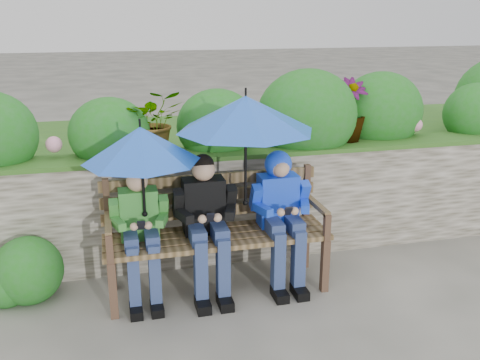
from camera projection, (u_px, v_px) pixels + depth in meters
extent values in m
plane|color=#53534C|center=(243.00, 292.00, 4.45)|extent=(60.00, 60.00, 0.00)
cube|color=brown|center=(223.00, 206.00, 4.99)|extent=(8.00, 0.40, 1.00)
cube|color=#2F5E23|center=(223.00, 153.00, 4.84)|extent=(8.00, 0.42, 0.04)
cube|color=#2F5E23|center=(201.00, 172.00, 6.11)|extent=(8.00, 2.00, 0.96)
ellipsoid|color=#1D7217|center=(110.00, 133.00, 4.68)|extent=(0.71, 0.57, 0.64)
ellipsoid|color=#1D7217|center=(217.00, 125.00, 4.95)|extent=(0.75, 0.60, 0.68)
ellipsoid|color=#1D7217|center=(307.00, 115.00, 5.07)|extent=(0.98, 0.78, 0.88)
ellipsoid|color=#1D7217|center=(380.00, 111.00, 5.44)|extent=(0.89, 0.71, 0.80)
ellipsoid|color=#1D7217|center=(476.00, 113.00, 5.64)|extent=(0.71, 0.57, 0.64)
sphere|color=pink|center=(54.00, 144.00, 4.55)|extent=(0.14, 0.14, 0.14)
sphere|color=pink|center=(234.00, 135.00, 4.92)|extent=(0.14, 0.14, 0.14)
sphere|color=pink|center=(415.00, 125.00, 5.35)|extent=(0.14, 0.14, 0.14)
imported|color=#1D7217|center=(155.00, 121.00, 4.70)|extent=(0.51, 0.44, 0.56)
imported|color=#1D7217|center=(349.00, 110.00, 5.13)|extent=(0.34, 0.34, 0.60)
sphere|color=#1D7217|center=(28.00, 271.00, 4.31)|extent=(0.56, 0.56, 0.56)
sphere|color=#1D7217|center=(6.00, 284.00, 4.24)|extent=(0.38, 0.38, 0.38)
cube|color=#4C3426|center=(113.00, 291.00, 4.01)|extent=(0.06, 0.06, 0.46)
cube|color=#4C3426|center=(112.00, 264.00, 4.43)|extent=(0.06, 0.06, 0.46)
cube|color=#4C3426|center=(325.00, 266.00, 4.41)|extent=(0.06, 0.06, 0.46)
cube|color=#4C3426|center=(305.00, 244.00, 4.83)|extent=(0.06, 0.06, 0.46)
cube|color=brown|center=(223.00, 247.00, 4.17)|extent=(1.83, 0.10, 0.04)
cube|color=brown|center=(219.00, 240.00, 4.29)|extent=(1.83, 0.10, 0.04)
cube|color=brown|center=(216.00, 234.00, 4.41)|extent=(1.83, 0.10, 0.04)
cube|color=brown|center=(213.00, 228.00, 4.53)|extent=(1.83, 0.10, 0.04)
cube|color=#4C3426|center=(107.00, 209.00, 4.31)|extent=(0.05, 0.05, 0.51)
cube|color=brown|center=(108.00, 224.00, 4.09)|extent=(0.05, 0.48, 0.04)
cube|color=#4C3426|center=(110.00, 249.00, 3.91)|extent=(0.05, 0.05, 0.22)
cube|color=#4C3426|center=(306.00, 192.00, 4.70)|extent=(0.05, 0.05, 0.51)
cube|color=brown|center=(317.00, 205.00, 4.48)|extent=(0.05, 0.48, 0.04)
cube|color=#4C3426|center=(327.00, 228.00, 4.30)|extent=(0.05, 0.05, 0.22)
cube|color=brown|center=(211.00, 211.00, 4.55)|extent=(1.83, 0.04, 0.09)
cube|color=brown|center=(211.00, 195.00, 4.50)|extent=(1.83, 0.04, 0.09)
cube|color=brown|center=(211.00, 179.00, 4.46)|extent=(1.83, 0.04, 0.09)
cube|color=#2F7F28|center=(139.00, 214.00, 4.23)|extent=(0.30, 0.18, 0.41)
sphere|color=tan|center=(137.00, 181.00, 4.13)|extent=(0.17, 0.17, 0.17)
sphere|color=#9F8B56|center=(137.00, 177.00, 4.13)|extent=(0.16, 0.16, 0.16)
cube|color=navy|center=(131.00, 239.00, 4.13)|extent=(0.11, 0.28, 0.11)
cube|color=navy|center=(134.00, 280.00, 4.08)|extent=(0.09, 0.10, 0.55)
cube|color=black|center=(136.00, 311.00, 4.10)|extent=(0.10, 0.19, 0.07)
cube|color=navy|center=(152.00, 237.00, 4.16)|extent=(0.11, 0.28, 0.11)
cube|color=navy|center=(155.00, 277.00, 4.11)|extent=(0.09, 0.10, 0.55)
cube|color=black|center=(157.00, 308.00, 4.14)|extent=(0.10, 0.19, 0.07)
cube|color=#2F7F28|center=(114.00, 212.00, 4.13)|extent=(0.07, 0.16, 0.23)
cube|color=#2F7F28|center=(119.00, 224.00, 4.05)|extent=(0.11, 0.19, 0.06)
sphere|color=tan|center=(134.00, 227.00, 4.00)|extent=(0.06, 0.06, 0.06)
cube|color=#2F7F28|center=(163.00, 207.00, 4.22)|extent=(0.07, 0.16, 0.23)
cube|color=#2F7F28|center=(162.00, 220.00, 4.12)|extent=(0.11, 0.19, 0.06)
sphere|color=tan|center=(148.00, 225.00, 4.02)|extent=(0.06, 0.06, 0.06)
cube|color=black|center=(141.00, 225.00, 4.00)|extent=(0.06, 0.07, 0.09)
cube|color=black|center=(204.00, 205.00, 4.34)|extent=(0.34, 0.20, 0.46)
sphere|color=tan|center=(203.00, 169.00, 4.23)|extent=(0.19, 0.19, 0.19)
sphere|color=black|center=(203.00, 165.00, 4.23)|extent=(0.18, 0.18, 0.18)
cube|color=navy|center=(197.00, 233.00, 4.23)|extent=(0.12, 0.32, 0.12)
cube|color=navy|center=(201.00, 274.00, 4.16)|extent=(0.10, 0.11, 0.56)
cube|color=black|center=(203.00, 305.00, 4.18)|extent=(0.11, 0.22, 0.08)
cube|color=navy|center=(219.00, 231.00, 4.27)|extent=(0.12, 0.32, 0.12)
cube|color=navy|center=(223.00, 271.00, 4.20)|extent=(0.10, 0.11, 0.56)
cube|color=black|center=(225.00, 302.00, 4.22)|extent=(0.11, 0.22, 0.08)
cube|color=black|center=(178.00, 203.00, 4.23)|extent=(0.08, 0.18, 0.25)
cube|color=black|center=(185.00, 216.00, 4.14)|extent=(0.13, 0.21, 0.07)
sphere|color=tan|center=(202.00, 219.00, 4.08)|extent=(0.07, 0.07, 0.07)
cube|color=black|center=(230.00, 198.00, 4.33)|extent=(0.08, 0.18, 0.25)
cube|color=black|center=(231.00, 212.00, 4.22)|extent=(0.13, 0.21, 0.07)
sphere|color=tan|center=(217.00, 218.00, 4.11)|extent=(0.07, 0.07, 0.07)
cube|color=black|center=(210.00, 218.00, 4.09)|extent=(0.06, 0.07, 0.09)
cube|color=blue|center=(278.00, 200.00, 4.49)|extent=(0.33, 0.19, 0.44)
sphere|color=tan|center=(279.00, 166.00, 4.38)|extent=(0.18, 0.18, 0.18)
sphere|color=blue|center=(278.00, 164.00, 4.41)|extent=(0.23, 0.23, 0.23)
sphere|color=tan|center=(281.00, 169.00, 4.35)|extent=(0.14, 0.14, 0.14)
cube|color=navy|center=(273.00, 226.00, 4.38)|extent=(0.11, 0.31, 0.11)
cube|color=navy|center=(278.00, 264.00, 4.32)|extent=(0.10, 0.11, 0.56)
cube|color=black|center=(280.00, 294.00, 4.34)|extent=(0.11, 0.21, 0.08)
cube|color=navy|center=(293.00, 224.00, 4.42)|extent=(0.11, 0.31, 0.11)
cube|color=navy|center=(298.00, 262.00, 4.36)|extent=(0.10, 0.11, 0.56)
cube|color=black|center=(300.00, 292.00, 4.38)|extent=(0.11, 0.21, 0.08)
cube|color=blue|center=(256.00, 197.00, 4.38)|extent=(0.08, 0.18, 0.24)
cube|color=blue|center=(263.00, 210.00, 4.29)|extent=(0.12, 0.20, 0.07)
sphere|color=tan|center=(281.00, 212.00, 4.24)|extent=(0.07, 0.07, 0.07)
cube|color=blue|center=(303.00, 193.00, 4.48)|extent=(0.08, 0.18, 0.24)
cube|color=blue|center=(305.00, 206.00, 4.38)|extent=(0.12, 0.20, 0.07)
sphere|color=tan|center=(295.00, 211.00, 4.27)|extent=(0.07, 0.07, 0.07)
cube|color=black|center=(288.00, 211.00, 4.24)|extent=(0.06, 0.07, 0.09)
cone|color=blue|center=(141.00, 144.00, 3.96)|extent=(0.89, 0.89, 0.26)
cylinder|color=black|center=(140.00, 123.00, 3.91)|extent=(0.02, 0.02, 0.06)
cylinder|color=black|center=(143.00, 180.00, 4.04)|extent=(0.02, 0.02, 0.55)
sphere|color=black|center=(145.00, 214.00, 4.13)|extent=(0.04, 0.04, 0.04)
cone|color=blue|center=(246.00, 114.00, 4.09)|extent=(1.09, 1.09, 0.27)
cylinder|color=black|center=(246.00, 92.00, 4.04)|extent=(0.02, 0.02, 0.06)
cylinder|color=black|center=(246.00, 159.00, 4.20)|extent=(0.02, 0.02, 0.73)
sphere|color=black|center=(245.00, 203.00, 4.31)|extent=(0.04, 0.04, 0.04)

